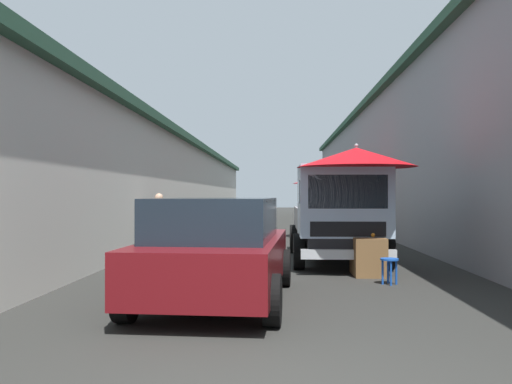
{
  "coord_description": "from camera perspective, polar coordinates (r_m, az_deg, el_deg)",
  "views": [
    {
      "loc": [
        -3.34,
        0.1,
        1.5
      ],
      "look_at": [
        12.87,
        0.78,
        1.58
      ],
      "focal_mm": 36.86,
      "sensor_mm": 36.0,
      "label": 1
    }
  ],
  "objects": [
    {
      "name": "hatchback_car",
      "position": [
        7.4,
        -4.19,
        -6.2
      ],
      "size": [
        4.01,
        2.12,
        1.45
      ],
      "color": "#600F14",
      "rests_on": "ground"
    },
    {
      "name": "fruit_stall_near_right",
      "position": [
        18.29,
        7.26,
        0.31
      ],
      "size": [
        2.19,
        2.19,
        2.26
      ],
      "color": "#9E9EA3",
      "rests_on": "ground"
    },
    {
      "name": "building_right_concrete",
      "position": [
        20.44,
        23.07,
        3.11
      ],
      "size": [
        49.8,
        7.5,
        5.39
      ],
      "color": "gray",
      "rests_on": "ground"
    },
    {
      "name": "vendor_by_crates",
      "position": [
        13.41,
        -10.49,
        -2.96
      ],
      "size": [
        0.57,
        0.37,
        1.53
      ],
      "color": "#665B4C",
      "rests_on": "ground"
    },
    {
      "name": "delivery_truck",
      "position": [
        11.31,
        8.98,
        -2.62
      ],
      "size": [
        4.92,
        1.97,
        2.08
      ],
      "color": "black",
      "rests_on": "ground"
    },
    {
      "name": "plastic_stool",
      "position": [
        9.11,
        14.28,
        -7.68
      ],
      "size": [
        0.3,
        0.3,
        0.43
      ],
      "color": "#194CB2",
      "rests_on": "ground"
    },
    {
      "name": "building_left_whitewash",
      "position": [
        20.34,
        -17.75,
        0.82
      ],
      "size": [
        49.8,
        7.5,
        3.76
      ],
      "color": "beige",
      "rests_on": "ground"
    },
    {
      "name": "fruit_stall_far_left",
      "position": [
        22.99,
        9.27,
        0.67
      ],
      "size": [
        2.2,
        2.2,
        2.46
      ],
      "color": "#9E9EA3",
      "rests_on": "ground"
    },
    {
      "name": "ground",
      "position": [
        16.91,
        2.74,
        -5.38
      ],
      "size": [
        90.0,
        90.0,
        0.0
      ],
      "primitive_type": "plane",
      "color": "#282826"
    },
    {
      "name": "parked_scooter",
      "position": [
        14.88,
        -3.27,
        -4.34
      ],
      "size": [
        1.69,
        0.42,
        1.14
      ],
      "color": "black",
      "rests_on": "ground"
    },
    {
      "name": "fruit_stall_near_left",
      "position": [
        10.04,
        11.03,
        2.04
      ],
      "size": [
        2.24,
        2.24,
        2.46
      ],
      "color": "#9E9EA3",
      "rests_on": "ground"
    }
  ]
}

